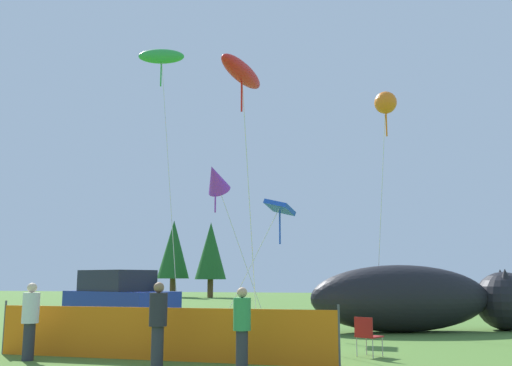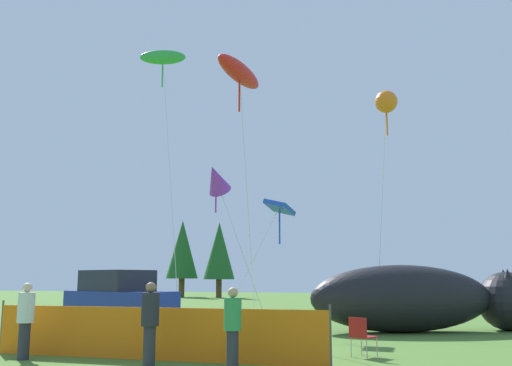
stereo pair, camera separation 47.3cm
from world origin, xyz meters
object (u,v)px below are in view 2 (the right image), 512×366
spectator_in_white_shirt (150,320)px  spectator_in_yellow_shirt (25,317)px  inflatable_cat (422,301)px  kite_blue_box (279,209)px  kite_red_lizard (239,73)px  kite_purple_delta (216,179)px  kite_green_fish (163,58)px  spectator_in_green_shirt (233,325)px  kite_orange_flower (386,103)px  folding_chair (361,333)px  parked_car (119,303)px

spectator_in_white_shirt → spectator_in_yellow_shirt: bearing=177.2°
inflatable_cat → spectator_in_white_shirt: inflatable_cat is taller
kite_blue_box → kite_red_lizard: bearing=-101.0°
spectator_in_yellow_shirt → kite_purple_delta: kite_purple_delta is taller
inflatable_cat → kite_blue_box: 6.01m
kite_blue_box → kite_purple_delta: bearing=166.4°
spectator_in_yellow_shirt → kite_blue_box: 9.52m
kite_green_fish → kite_red_lizard: 6.71m
spectator_in_green_shirt → kite_red_lizard: size_ratio=0.19×
inflatable_cat → kite_red_lizard: 10.19m
spectator_in_green_shirt → kite_blue_box: 8.73m
spectator_in_yellow_shirt → kite_green_fish: 13.46m
inflatable_cat → spectator_in_green_shirt: inflatable_cat is taller
kite_orange_flower → kite_red_lizard: (-4.37, -4.44, 0.00)m
folding_chair → spectator_in_white_shirt: 5.06m
spectator_in_yellow_shirt → spectator_in_green_shirt: (5.17, -0.19, -0.04)m
kite_blue_box → kite_purple_delta: (-2.59, 0.63, 1.31)m
kite_green_fish → spectator_in_white_shirt: bearing=-65.4°
parked_car → kite_red_lizard: kite_red_lizard is taller
spectator_in_white_shirt → kite_blue_box: kite_blue_box is taller
inflatable_cat → kite_green_fish: kite_green_fish is taller
kite_purple_delta → spectator_in_yellow_shirt: bearing=-101.4°
inflatable_cat → spectator_in_yellow_shirt: (-9.04, -9.63, -0.12)m
parked_car → kite_red_lizard: (4.48, -0.94, 7.30)m
inflatable_cat → spectator_in_white_shirt: size_ratio=4.61×
spectator_in_yellow_shirt → kite_orange_flower: (8.09, 9.32, 7.39)m
folding_chair → spectator_in_green_shirt: (-2.38, -2.71, 0.36)m
inflatable_cat → spectator_in_white_shirt: (-5.76, -9.79, -0.10)m
parked_car → kite_blue_box: size_ratio=0.95×
spectator_in_white_shirt → kite_orange_flower: size_ratio=0.20×
spectator_in_yellow_shirt → folding_chair: bearing=18.5°
kite_red_lizard → kite_purple_delta: kite_red_lizard is taller
parked_car → kite_green_fish: 10.39m
spectator_in_yellow_shirt → kite_blue_box: bearing=61.3°
spectator_in_green_shirt → kite_purple_delta: bearing=111.9°
parked_car → spectator_in_yellow_shirt: 5.86m
kite_blue_box → kite_orange_flower: bearing=21.5°
spectator_in_white_shirt → spectator_in_green_shirt: 1.89m
spectator_in_yellow_shirt → kite_green_fish: kite_green_fish is taller
kite_green_fish → kite_red_lizard: (4.63, -4.12, -2.59)m
parked_car → kite_blue_box: kite_blue_box is taller
parked_car → spectator_in_green_shirt: parked_car is taller
parked_car → spectator_in_yellow_shirt: parked_car is taller
kite_orange_flower → kite_red_lizard: bearing=-134.6°
spectator_in_green_shirt → kite_red_lizard: (-1.45, 5.06, 7.44)m
folding_chair → kite_orange_flower: kite_orange_flower is taller
kite_red_lizard → kite_purple_delta: 4.94m
parked_car → spectator_in_yellow_shirt: bearing=-57.8°
spectator_in_white_shirt → kite_green_fish: bearing=114.6°
spectator_in_yellow_shirt → inflatable_cat: bearing=46.8°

